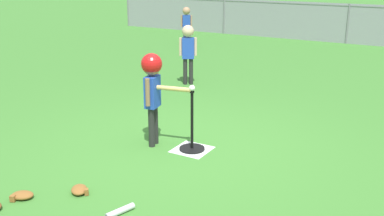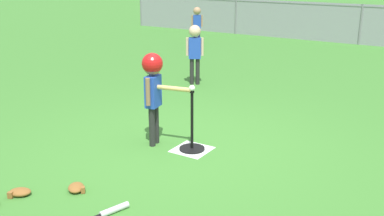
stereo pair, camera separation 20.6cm
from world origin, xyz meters
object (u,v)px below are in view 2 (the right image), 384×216
at_px(baseball_on_tee, 192,88).
at_px(batter_child, 153,80).
at_px(spare_bat_silver, 108,212).
at_px(batting_tee, 192,140).
at_px(glove_outfield_drop, 76,188).
at_px(glove_by_plate, 20,192).
at_px(fielder_deep_right, 197,21).
at_px(fielder_deep_center, 195,47).

height_order(baseball_on_tee, batter_child, batter_child).
distance_m(batter_child, spare_bat_silver, 1.94).
bearing_deg(batting_tee, glove_outfield_drop, -105.42).
bearing_deg(glove_by_plate, spare_bat_silver, 11.11).
relative_size(baseball_on_tee, batter_child, 0.06).
distance_m(baseball_on_tee, batter_child, 0.52).
xyz_separation_m(batting_tee, glove_by_plate, (-0.84, -1.92, -0.09)).
bearing_deg(spare_bat_silver, fielder_deep_right, 116.65).
xyz_separation_m(baseball_on_tee, glove_outfield_drop, (-0.43, -1.55, -0.77)).
height_order(fielder_deep_center, fielder_deep_right, fielder_deep_center).
bearing_deg(batter_child, glove_outfield_drop, -86.98).
relative_size(fielder_deep_right, glove_outfield_drop, 4.01).
bearing_deg(spare_bat_silver, glove_outfield_drop, 163.56).
height_order(fielder_deep_right, spare_bat_silver, fielder_deep_right).
bearing_deg(glove_outfield_drop, fielder_deep_center, 106.37).
height_order(batter_child, fielder_deep_center, batter_child).
height_order(batting_tee, baseball_on_tee, baseball_on_tee).
bearing_deg(batting_tee, glove_by_plate, -113.56).
relative_size(fielder_deep_right, spare_bat_silver, 1.80).
bearing_deg(fielder_deep_center, batting_tee, -58.57).
xyz_separation_m(batter_child, glove_by_plate, (-0.33, -1.82, -0.82)).
xyz_separation_m(baseball_on_tee, spare_bat_silver, (0.17, -1.72, -0.77)).
bearing_deg(batting_tee, batter_child, -168.53).
distance_m(batter_child, glove_outfield_drop, 1.66).
height_order(batter_child, glove_outfield_drop, batter_child).
height_order(spare_bat_silver, glove_outfield_drop, glove_outfield_drop).
bearing_deg(batter_child, baseball_on_tee, 11.47).
relative_size(fielder_deep_center, fielder_deep_right, 1.06).
distance_m(fielder_deep_center, glove_by_plate, 4.83).
relative_size(glove_by_plate, glove_outfield_drop, 0.99).
bearing_deg(spare_bat_silver, fielder_deep_center, 112.54).
height_order(baseball_on_tee, glove_by_plate, baseball_on_tee).
relative_size(baseball_on_tee, glove_by_plate, 0.28).
relative_size(batter_child, fielder_deep_right, 1.10).
distance_m(fielder_deep_center, glove_outfield_drop, 4.56).
height_order(batting_tee, batter_child, batter_child).
bearing_deg(fielder_deep_right, baseball_on_tee, -58.71).
relative_size(batting_tee, glove_by_plate, 2.86).
xyz_separation_m(glove_by_plate, glove_outfield_drop, (0.41, 0.37, 0.00)).
xyz_separation_m(batting_tee, batter_child, (-0.50, -0.10, 0.72)).
relative_size(baseball_on_tee, glove_outfield_drop, 0.27).
relative_size(spare_bat_silver, glove_by_plate, 2.24).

